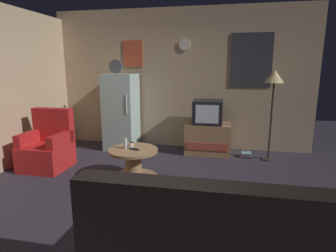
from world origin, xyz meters
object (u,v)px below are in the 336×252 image
(coffee_table, at_px, (133,164))
(remote_control, at_px, (134,149))
(mug_ceramic_white, at_px, (131,146))
(mug_ceramic_tan, at_px, (132,145))
(tv_stand, at_px, (208,139))
(wine_glass, at_px, (126,144))
(armchair, at_px, (48,147))
(crt_tv, at_px, (208,112))
(couch, at_px, (201,247))
(book_stack, at_px, (246,155))
(standing_lamp, at_px, (274,83))
(fridge, at_px, (121,112))

(coffee_table, bearing_deg, remote_control, -44.71)
(mug_ceramic_white, distance_m, mug_ceramic_tan, 0.02)
(tv_stand, distance_m, wine_glass, 1.87)
(wine_glass, height_order, armchair, armchair)
(crt_tv, xyz_separation_m, couch, (0.17, -3.32, -0.49))
(wine_glass, distance_m, remote_control, 0.16)
(mug_ceramic_tan, relative_size, book_stack, 0.43)
(standing_lamp, distance_m, book_stack, 1.36)
(mug_ceramic_tan, bearing_deg, crt_tv, 55.33)
(wine_glass, height_order, remote_control, wine_glass)
(remote_control, relative_size, armchair, 0.16)
(couch, relative_size, book_stack, 8.10)
(fridge, bearing_deg, crt_tv, -0.42)
(tv_stand, bearing_deg, standing_lamp, -7.75)
(coffee_table, relative_size, mug_ceramic_white, 8.00)
(wine_glass, xyz_separation_m, mug_ceramic_tan, (0.08, 0.03, -0.03))
(mug_ceramic_white, bearing_deg, standing_lamp, 31.97)
(coffee_table, distance_m, remote_control, 0.25)
(tv_stand, height_order, wine_glass, wine_glass)
(armchair, bearing_deg, mug_ceramic_white, -7.48)
(coffee_table, relative_size, couch, 0.42)
(wine_glass, bearing_deg, remote_control, -12.63)
(book_stack, bearing_deg, fridge, 177.65)
(tv_stand, bearing_deg, crt_tv, -175.91)
(fridge, bearing_deg, book_stack, -2.35)
(remote_control, height_order, armchair, armchair)
(standing_lamp, relative_size, book_stack, 7.58)
(coffee_table, bearing_deg, couch, -57.88)
(fridge, xyz_separation_m, remote_control, (0.77, -1.53, -0.27))
(armchair, xyz_separation_m, couch, (2.69, -2.04, -0.03))
(fridge, relative_size, book_stack, 8.44)
(fridge, bearing_deg, mug_ceramic_white, -64.61)
(remote_control, bearing_deg, standing_lamp, 56.54)
(tv_stand, height_order, crt_tv, crt_tv)
(couch, bearing_deg, wine_glass, 124.55)
(armchair, height_order, book_stack, armchair)
(fridge, xyz_separation_m, book_stack, (2.45, -0.10, -0.71))
(fridge, xyz_separation_m, coffee_table, (0.74, -1.50, -0.52))
(tv_stand, bearing_deg, coffee_table, -123.56)
(mug_ceramic_tan, height_order, book_stack, mug_ceramic_tan)
(tv_stand, relative_size, book_stack, 4.00)
(armchair, xyz_separation_m, book_stack, (3.25, 1.19, -0.29))
(crt_tv, bearing_deg, book_stack, -6.87)
(fridge, bearing_deg, mug_ceramic_tan, -64.09)
(standing_lamp, relative_size, wine_glass, 10.60)
(standing_lamp, height_order, armchair, standing_lamp)
(coffee_table, height_order, wine_glass, wine_glass)
(tv_stand, bearing_deg, mug_ceramic_tan, -125.01)
(remote_control, distance_m, couch, 2.12)
(fridge, relative_size, mug_ceramic_white, 19.67)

